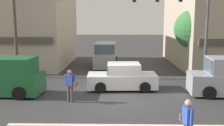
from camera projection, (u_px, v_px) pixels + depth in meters
ground_plane at (119, 99)px, 13.85m from camera, size 120.00×120.00×0.00m
lane_marking_stripe at (120, 125)px, 10.39m from camera, size 9.00×0.24×0.01m
building_left_block at (9, 21)px, 24.20m from camera, size 10.93×9.88×8.13m
street_tree at (194, 29)px, 20.05m from camera, size 3.08×3.08×4.98m
utility_pole_near_left at (15, 24)px, 18.38m from camera, size 1.40×0.22×7.38m
traffic_light_mast at (186, 17)px, 16.49m from camera, size 4.88×0.59×6.20m
sedan_crossing_rightbound at (122, 78)px, 15.69m from camera, size 4.16×2.00×1.58m
van_crossing_center at (2, 77)px, 14.51m from camera, size 4.69×2.21×2.11m
van_parked_curbside at (105, 55)px, 23.45m from camera, size 2.08×4.62×2.11m
pedestrian_foreground_with_bag at (187, 121)px, 8.35m from camera, size 0.33×0.69×1.67m
pedestrian_mid_crossing at (70, 84)px, 13.16m from camera, size 0.67×0.44×1.67m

